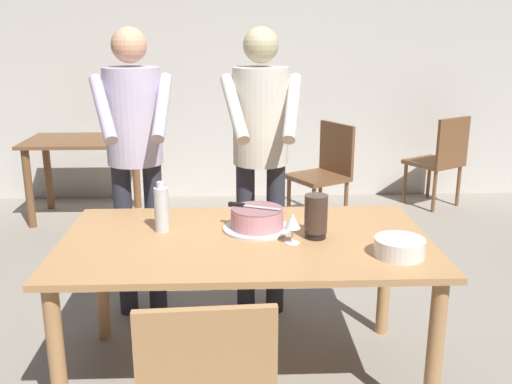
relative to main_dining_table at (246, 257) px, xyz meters
The scene contains 14 objects.
ground_plane 0.65m from the main_dining_table, ahead, with size 14.00×14.00×0.00m, color gray.
back_wall 3.42m from the main_dining_table, 90.00° to the left, with size 10.00×0.12×2.70m, color beige.
main_dining_table is the anchor object (origin of this frame).
cake_on_platter 0.20m from the main_dining_table, 63.61° to the left, with size 0.34×0.34×0.11m.
cake_knife 0.26m from the main_dining_table, 92.15° to the left, with size 0.26×0.12×0.02m.
plate_stack 0.72m from the main_dining_table, 20.30° to the right, with size 0.22×0.22×0.08m.
wine_glass_near 0.30m from the main_dining_table, 18.99° to the right, with size 0.08×0.08×0.14m.
water_bottle 0.47m from the main_dining_table, 163.85° to the left, with size 0.07×0.07×0.25m.
hurricane_lamp 0.39m from the main_dining_table, ahead, with size 0.11×0.11×0.21m.
person_cutting_cake 0.83m from the main_dining_table, 81.42° to the left, with size 0.47×0.56×1.72m.
person_standing_beside 1.05m from the main_dining_table, 130.32° to the left, with size 0.46×0.57×1.72m.
background_table 3.01m from the main_dining_table, 118.28° to the left, with size 1.00×0.70×0.74m.
background_chair_0 2.53m from the main_dining_table, 72.44° to the left, with size 0.60×0.60×0.90m.
background_chair_1 3.46m from the main_dining_table, 55.39° to the left, with size 0.61×0.61×0.90m.
Camera 1 is at (-0.05, -2.56, 1.71)m, focal length 40.43 mm.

